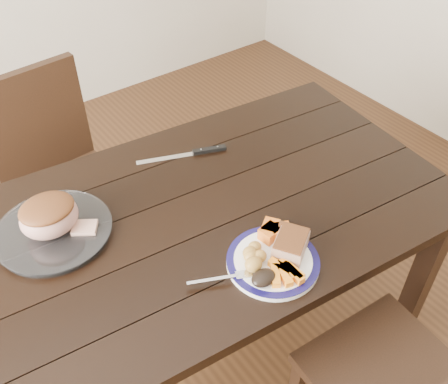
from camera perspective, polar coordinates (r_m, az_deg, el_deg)
ground at (r=2.14m, az=-2.13°, el=-16.66°), size 4.00×4.00×0.00m
dining_table at (r=1.62m, az=-2.71°, el=-4.51°), size 1.69×1.06×0.75m
chair_far at (r=2.16m, az=-18.34°, el=2.39°), size 0.46×0.47×0.93m
dinner_plate at (r=1.41m, az=5.60°, el=-7.96°), size 0.26×0.26×0.02m
plate_rim at (r=1.40m, az=5.63°, el=-7.74°), size 0.26×0.26×0.02m
serving_platter at (r=1.56m, az=-18.83°, el=-4.36°), size 0.33×0.33×0.02m
pork_slice at (r=1.40m, az=7.62°, el=-6.04°), size 0.13×0.13×0.05m
roasted_potatoes at (r=1.37m, az=3.40°, el=-7.38°), size 0.09×0.09×0.04m
carrot_batons at (r=1.36m, az=7.06°, el=-9.08°), size 0.09×0.11×0.02m
pumpkin_wedges at (r=1.44m, az=5.68°, el=-4.48°), size 0.09×0.09×0.04m
dark_mushroom at (r=1.33m, az=4.54°, el=-9.76°), size 0.07×0.05×0.03m
fork at (r=1.35m, az=0.10°, el=-9.79°), size 0.17×0.09×0.00m
roast_joint at (r=1.51m, az=-19.34°, el=-2.71°), size 0.17×0.14×0.11m
cut_slice at (r=1.52m, az=-15.63°, el=-3.98°), size 0.09×0.09×0.02m
carving_knife at (r=1.77m, az=-2.93°, el=4.60°), size 0.31×0.14×0.01m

